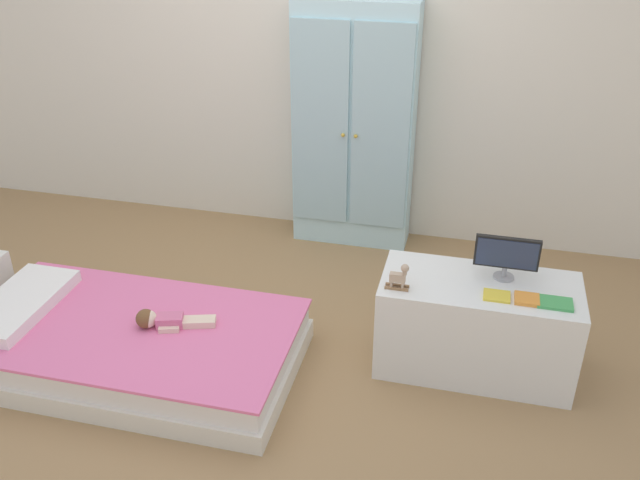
% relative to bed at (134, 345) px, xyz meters
% --- Properties ---
extents(ground_plane, '(10.00, 10.00, 0.02)m').
position_rel_bed_xyz_m(ground_plane, '(0.47, 0.20, -0.13)').
color(ground_plane, '#99754C').
extents(back_wall, '(6.40, 0.05, 2.70)m').
position_rel_bed_xyz_m(back_wall, '(0.47, 1.78, 1.23)').
color(back_wall, silver).
rests_on(back_wall, ground_plane).
extents(bed, '(1.65, 0.90, 0.24)m').
position_rel_bed_xyz_m(bed, '(0.00, 0.00, 0.00)').
color(bed, silver).
rests_on(bed, ground_plane).
extents(pillow, '(0.32, 0.65, 0.06)m').
position_rel_bed_xyz_m(pillow, '(-0.62, 0.00, 0.15)').
color(pillow, white).
rests_on(pillow, bed).
extents(doll, '(0.39, 0.18, 0.10)m').
position_rel_bed_xyz_m(doll, '(0.15, 0.03, 0.16)').
color(doll, '#D6668E').
rests_on(doll, bed).
extents(wardrobe, '(0.76, 0.29, 1.58)m').
position_rel_bed_xyz_m(wardrobe, '(0.80, 1.60, 0.67)').
color(wardrobe, silver).
rests_on(wardrobe, ground_plane).
extents(tv_stand, '(0.95, 0.45, 0.50)m').
position_rel_bed_xyz_m(tv_stand, '(1.67, 0.39, 0.13)').
color(tv_stand, silver).
rests_on(tv_stand, ground_plane).
extents(tv_monitor, '(0.30, 0.10, 0.22)m').
position_rel_bed_xyz_m(tv_monitor, '(1.77, 0.47, 0.51)').
color(tv_monitor, '#99999E').
rests_on(tv_monitor, tv_stand).
extents(rocking_horse_toy, '(0.11, 0.04, 0.13)m').
position_rel_bed_xyz_m(rocking_horse_toy, '(1.29, 0.26, 0.44)').
color(rocking_horse_toy, '#8E6642').
rests_on(rocking_horse_toy, tv_stand).
extents(book_yellow, '(0.12, 0.10, 0.01)m').
position_rel_bed_xyz_m(book_yellow, '(1.74, 0.29, 0.38)').
color(book_yellow, gold).
rests_on(book_yellow, tv_stand).
extents(book_orange, '(0.11, 0.10, 0.02)m').
position_rel_bed_xyz_m(book_orange, '(1.88, 0.29, 0.39)').
color(book_orange, orange).
rests_on(book_orange, tv_stand).
extents(book_green, '(0.16, 0.11, 0.01)m').
position_rel_bed_xyz_m(book_green, '(2.00, 0.29, 0.39)').
color(book_green, '#429E51').
rests_on(book_green, tv_stand).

